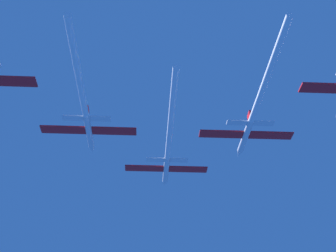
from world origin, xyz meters
The scene contains 3 objects.
jet_lead centered at (0.59, -8.68, 0.65)m, with size 14.77×34.91×2.45m.
jet_left_wing centered at (-12.02, -19.46, 0.49)m, with size 14.77×30.75×2.45m.
jet_right_wing centered at (12.62, -19.92, 0.47)m, with size 14.77×31.98×2.45m.
Camera 1 is at (-2.56, -72.17, -36.77)m, focal length 47.60 mm.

